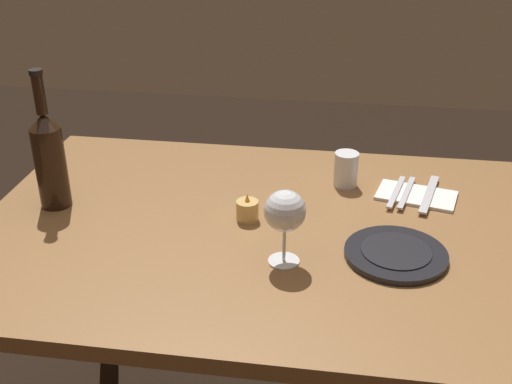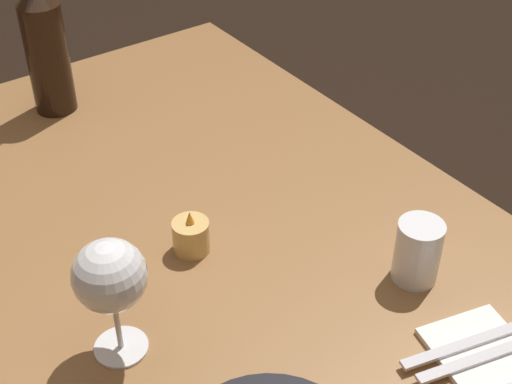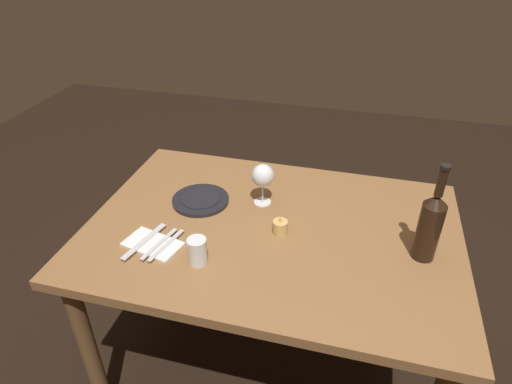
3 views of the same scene
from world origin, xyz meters
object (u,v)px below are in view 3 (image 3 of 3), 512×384
at_px(folded_napkin, 153,244).
at_px(fork_inner, 159,244).
at_px(dinner_plate, 201,200).
at_px(table_knife, 144,241).
at_px(wine_glass_left, 263,176).
at_px(votive_candle, 280,227).
at_px(fork_outer, 166,245).
at_px(wine_bottle, 430,225).
at_px(water_tumbler, 198,252).

relative_size(folded_napkin, fork_inner, 1.18).
bearing_deg(dinner_plate, table_knife, 71.95).
bearing_deg(fork_inner, folded_napkin, 0.00).
height_order(wine_glass_left, fork_inner, wine_glass_left).
relative_size(votive_candle, fork_outer, 0.38).
bearing_deg(folded_napkin, wine_glass_left, -131.01).
bearing_deg(fork_outer, table_knife, 0.00).
distance_m(wine_glass_left, wine_bottle, 0.60).
xyz_separation_m(wine_glass_left, folded_napkin, (0.29, 0.34, -0.11)).
bearing_deg(table_knife, votive_candle, -157.84).
bearing_deg(wine_glass_left, table_knife, 46.22).
distance_m(wine_glass_left, table_knife, 0.48).
height_order(wine_bottle, fork_inner, wine_bottle).
height_order(water_tumbler, votive_candle, water_tumbler).
relative_size(wine_glass_left, folded_napkin, 0.78).
xyz_separation_m(dinner_plate, fork_inner, (0.04, 0.28, 0.00)).
bearing_deg(table_knife, wine_bottle, -169.21).
distance_m(wine_bottle, votive_candle, 0.48).
bearing_deg(wine_bottle, fork_inner, 11.47).
xyz_separation_m(wine_bottle, fork_inner, (0.84, 0.17, -0.12)).
height_order(votive_candle, folded_napkin, votive_candle).
distance_m(water_tumbler, votive_candle, 0.31).
bearing_deg(fork_outer, folded_napkin, 0.00).
xyz_separation_m(votive_candle, dinner_plate, (0.33, -0.11, -0.02)).
bearing_deg(table_knife, fork_inner, -180.00).
relative_size(water_tumbler, votive_candle, 1.34).
relative_size(votive_candle, table_knife, 0.32).
relative_size(wine_bottle, water_tumbler, 3.75).
relative_size(water_tumbler, table_knife, 0.43).
bearing_deg(votive_candle, water_tumbler, 44.13).
height_order(water_tumbler, dinner_plate, water_tumbler).
relative_size(dinner_plate, table_knife, 1.04).
bearing_deg(table_knife, folded_napkin, -180.00).
distance_m(wine_bottle, dinner_plate, 0.82).
xyz_separation_m(wine_bottle, fork_outer, (0.82, 0.17, -0.12)).
bearing_deg(folded_napkin, water_tumbler, 167.52).
relative_size(folded_napkin, fork_outer, 1.18).
height_order(dinner_plate, fork_inner, dinner_plate).
distance_m(wine_bottle, folded_napkin, 0.89).
distance_m(fork_inner, table_knife, 0.05).
distance_m(dinner_plate, folded_napkin, 0.29).
distance_m(dinner_plate, fork_inner, 0.29).
distance_m(wine_glass_left, water_tumbler, 0.40).
height_order(wine_glass_left, wine_bottle, wine_bottle).
height_order(fork_inner, table_knife, same).
height_order(water_tumbler, folded_napkin, water_tumbler).
bearing_deg(dinner_plate, water_tumbler, 109.52).
bearing_deg(folded_napkin, fork_outer, 180.00).
bearing_deg(water_tumbler, fork_outer, -17.12).
height_order(wine_glass_left, dinner_plate, wine_glass_left).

